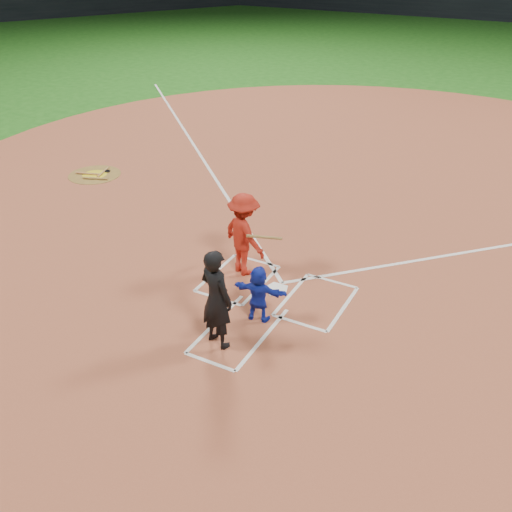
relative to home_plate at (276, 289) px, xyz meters
The scene contains 13 objects.
ground 0.02m from the home_plate, ahead, with size 120.00×120.00×0.00m, color #1B5916.
home_plate_dirt 6.00m from the home_plate, 90.00° to the left, with size 28.00×28.00×0.01m, color brown.
home_plate is the anchor object (origin of this frame).
on_deck_circle 8.96m from the home_plate, 158.04° to the left, with size 1.70×1.70×0.01m, color brown.
on_deck_logo 8.96m from the home_plate, 158.04° to the left, with size 0.80×0.80×0.00m, color yellow.
on_deck_bat_a 8.92m from the home_plate, 156.19° to the left, with size 0.06×0.06×0.84m, color #A7783D.
on_deck_bat_b 9.11m from the home_plate, 159.09° to the left, with size 0.06×0.06×0.84m, color #A96A3E.
on_deck_bat_c 8.57m from the home_plate, 159.15° to the left, with size 0.06×0.06×0.84m, color olive.
bat_weight_donut 8.93m from the home_plate, 155.18° to the left, with size 0.19×0.19×0.05m, color black.
catcher 1.32m from the home_plate, 81.99° to the right, with size 1.14×0.36×1.23m, color #162AB5.
umpire 2.45m from the home_plate, 94.36° to the right, with size 0.75×0.49×2.05m, color black.
chalk_markings 5.29m from the home_plate, 90.00° to the left, with size 28.35×17.32×0.01m.
batter_at_plate 1.44m from the home_plate, 161.38° to the left, with size 1.64×1.18×1.98m.
Camera 1 is at (4.63, -9.65, 7.03)m, focal length 40.00 mm.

